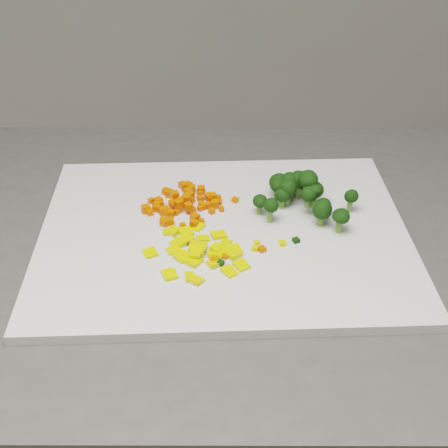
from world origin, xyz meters
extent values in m
cube|color=#454542|center=(-0.22, 0.50, 0.45)|extent=(1.06, 0.85, 0.90)
cube|color=silver|center=(-0.25, 0.50, 0.91)|extent=(0.55, 0.46, 0.01)
cube|color=#E44702|center=(-0.31, 0.57, 0.92)|extent=(0.01, 0.01, 0.01)
cube|color=#E44702|center=(-0.33, 0.58, 0.92)|extent=(0.01, 0.01, 0.01)
cube|color=#E44702|center=(-0.29, 0.55, 0.92)|extent=(0.01, 0.01, 0.01)
cube|color=#E44702|center=(-0.30, 0.52, 0.92)|extent=(0.01, 0.01, 0.01)
cube|color=#E44702|center=(-0.26, 0.58, 0.92)|extent=(0.01, 0.01, 0.01)
cube|color=#E44702|center=(-0.30, 0.57, 0.92)|extent=(0.01, 0.01, 0.01)
cube|color=#E44702|center=(-0.28, 0.58, 0.92)|extent=(0.01, 0.01, 0.01)
cube|color=#E44702|center=(-0.33, 0.59, 0.92)|extent=(0.01, 0.01, 0.01)
cube|color=#E44702|center=(-0.24, 0.58, 0.92)|extent=(0.01, 0.01, 0.01)
cube|color=#E44702|center=(-0.30, 0.57, 0.93)|extent=(0.01, 0.01, 0.01)
cube|color=#E44702|center=(-0.32, 0.56, 0.92)|extent=(0.01, 0.01, 0.01)
cube|color=#E44702|center=(-0.28, 0.60, 0.92)|extent=(0.01, 0.01, 0.01)
cube|color=#E44702|center=(-0.32, 0.56, 0.92)|extent=(0.01, 0.01, 0.01)
cube|color=#E44702|center=(-0.30, 0.56, 0.93)|extent=(0.01, 0.01, 0.01)
cube|color=#E44702|center=(-0.28, 0.61, 0.92)|extent=(0.01, 0.01, 0.01)
cube|color=#E44702|center=(-0.29, 0.62, 0.92)|extent=(0.01, 0.01, 0.01)
cube|color=#E44702|center=(-0.35, 0.57, 0.92)|extent=(0.01, 0.01, 0.01)
cube|color=#E44702|center=(-0.29, 0.52, 0.92)|extent=(0.01, 0.01, 0.01)
cube|color=#E44702|center=(-0.24, 0.57, 0.92)|extent=(0.01, 0.01, 0.01)
cube|color=#E44702|center=(-0.25, 0.55, 0.92)|extent=(0.01, 0.01, 0.01)
cube|color=#E44702|center=(-0.27, 0.60, 0.92)|extent=(0.01, 0.01, 0.01)
cube|color=#E44702|center=(-0.29, 0.56, 0.92)|extent=(0.01, 0.01, 0.01)
cube|color=#E44702|center=(-0.29, 0.53, 0.92)|extent=(0.01, 0.01, 0.01)
cube|color=#E44702|center=(-0.35, 0.57, 0.92)|extent=(0.01, 0.01, 0.01)
cube|color=#E44702|center=(-0.27, 0.56, 0.92)|extent=(0.01, 0.01, 0.01)
cube|color=#E44702|center=(-0.33, 0.56, 0.92)|extent=(0.01, 0.01, 0.01)
cube|color=#E44702|center=(-0.33, 0.58, 0.92)|extent=(0.01, 0.01, 0.01)
cube|color=#E44702|center=(-0.34, 0.59, 0.92)|extent=(0.01, 0.01, 0.01)
cube|color=#E44702|center=(-0.26, 0.59, 0.92)|extent=(0.01, 0.01, 0.01)
cube|color=#E44702|center=(-0.32, 0.55, 0.92)|extent=(0.01, 0.01, 0.01)
cube|color=#E44702|center=(-0.28, 0.60, 0.92)|extent=(0.01, 0.01, 0.01)
cube|color=#E44702|center=(-0.31, 0.58, 0.93)|extent=(0.01, 0.01, 0.01)
cube|color=#E44702|center=(-0.33, 0.57, 0.92)|extent=(0.01, 0.01, 0.01)
cube|color=#E44702|center=(-0.26, 0.56, 0.92)|extent=(0.01, 0.01, 0.01)
cube|color=#E44702|center=(-0.26, 0.58, 0.92)|extent=(0.01, 0.01, 0.01)
cube|color=#E44702|center=(-0.31, 0.61, 0.92)|extent=(0.01, 0.01, 0.01)
cube|color=#E44702|center=(-0.27, 0.60, 0.92)|extent=(0.01, 0.01, 0.01)
cube|color=#E44702|center=(-0.25, 0.58, 0.92)|extent=(0.01, 0.01, 0.01)
cube|color=#E44702|center=(-0.29, 0.58, 0.92)|extent=(0.01, 0.01, 0.01)
cube|color=#E44702|center=(-0.24, 0.58, 0.92)|extent=(0.01, 0.01, 0.01)
cube|color=#E44702|center=(-0.31, 0.56, 0.93)|extent=(0.01, 0.01, 0.01)
cube|color=#E44702|center=(-0.27, 0.57, 0.92)|extent=(0.01, 0.01, 0.01)
cube|color=#E44702|center=(-0.33, 0.54, 0.92)|extent=(0.01, 0.01, 0.01)
cube|color=#E44702|center=(-0.25, 0.56, 0.92)|extent=(0.01, 0.01, 0.01)
cube|color=#E44702|center=(-0.29, 0.62, 0.92)|extent=(0.01, 0.01, 0.01)
cube|color=#E44702|center=(-0.32, 0.53, 0.92)|extent=(0.01, 0.01, 0.01)
cube|color=#E44702|center=(-0.34, 0.56, 0.92)|extent=(0.01, 0.01, 0.01)
cube|color=#E44702|center=(-0.26, 0.55, 0.92)|extent=(0.01, 0.01, 0.01)
cube|color=#E44702|center=(-0.31, 0.56, 0.92)|extent=(0.01, 0.01, 0.01)
cube|color=#E44702|center=(-0.27, 0.58, 0.92)|extent=(0.01, 0.01, 0.01)
cube|color=#E44702|center=(-0.27, 0.57, 0.92)|extent=(0.01, 0.01, 0.01)
cube|color=#E44702|center=(-0.31, 0.60, 0.92)|extent=(0.01, 0.01, 0.01)
cube|color=#E44702|center=(-0.33, 0.53, 0.92)|extent=(0.01, 0.01, 0.01)
cube|color=#E44702|center=(-0.30, 0.56, 0.92)|extent=(0.01, 0.01, 0.01)
cube|color=#E44702|center=(-0.26, 0.60, 0.92)|extent=(0.01, 0.01, 0.01)
cube|color=#E44702|center=(-0.33, 0.58, 0.92)|extent=(0.01, 0.01, 0.01)
cube|color=#E44702|center=(-0.25, 0.57, 0.92)|extent=(0.01, 0.01, 0.01)
cube|color=#E44702|center=(-0.28, 0.62, 0.92)|extent=(0.01, 0.01, 0.01)
cube|color=#E44702|center=(-0.25, 0.58, 0.92)|extent=(0.01, 0.01, 0.01)
cube|color=#E44702|center=(-0.27, 0.56, 0.92)|extent=(0.01, 0.01, 0.01)
cube|color=#E44702|center=(-0.32, 0.56, 0.92)|extent=(0.01, 0.01, 0.01)
cube|color=#E44702|center=(-0.33, 0.56, 0.92)|extent=(0.01, 0.01, 0.01)
cube|color=#E44702|center=(-0.28, 0.59, 0.92)|extent=(0.01, 0.01, 0.01)
cube|color=#E44702|center=(-0.29, 0.57, 0.93)|extent=(0.01, 0.01, 0.01)
cube|color=#E44702|center=(-0.28, 0.53, 0.92)|extent=(0.01, 0.01, 0.01)
cube|color=#E44702|center=(-0.29, 0.57, 0.93)|extent=(0.01, 0.01, 0.01)
cube|color=yellow|center=(-0.32, 0.46, 0.91)|extent=(0.03, 0.03, 0.01)
cube|color=yellow|center=(-0.29, 0.47, 0.92)|extent=(0.03, 0.02, 0.01)
cube|color=yellow|center=(-0.34, 0.43, 0.92)|extent=(0.02, 0.02, 0.01)
cube|color=yellow|center=(-0.28, 0.44, 0.92)|extent=(0.02, 0.02, 0.01)
cube|color=yellow|center=(-0.25, 0.45, 0.92)|extent=(0.02, 0.03, 0.01)
cube|color=yellow|center=(-0.31, 0.41, 0.92)|extent=(0.02, 0.02, 0.01)
cube|color=yellow|center=(-0.28, 0.49, 0.92)|extent=(0.02, 0.01, 0.01)
cube|color=yellow|center=(-0.26, 0.49, 0.92)|extent=(0.02, 0.02, 0.01)
cube|color=yellow|center=(-0.28, 0.45, 0.92)|extent=(0.02, 0.02, 0.01)
cube|color=yellow|center=(-0.32, 0.49, 0.92)|extent=(0.03, 0.02, 0.01)
cube|color=yellow|center=(-0.27, 0.45, 0.92)|extent=(0.02, 0.02, 0.01)
cube|color=yellow|center=(-0.26, 0.46, 0.92)|extent=(0.03, 0.02, 0.01)
cube|color=yellow|center=(-0.34, 0.43, 0.92)|extent=(0.02, 0.02, 0.00)
cube|color=yellow|center=(-0.32, 0.52, 0.92)|extent=(0.03, 0.03, 0.01)
cube|color=yellow|center=(-0.30, 0.51, 0.92)|extent=(0.02, 0.02, 0.01)
cube|color=yellow|center=(-0.30, 0.49, 0.92)|extent=(0.02, 0.02, 0.01)
cube|color=yellow|center=(-0.35, 0.48, 0.91)|extent=(0.02, 0.02, 0.00)
cube|color=yellow|center=(-0.27, 0.46, 0.92)|extent=(0.02, 0.02, 0.01)
cube|color=yellow|center=(-0.31, 0.49, 0.92)|extent=(0.02, 0.02, 0.01)
cube|color=yellow|center=(-0.27, 0.42, 0.92)|extent=(0.02, 0.02, 0.01)
cube|color=yellow|center=(-0.31, 0.42, 0.91)|extent=(0.01, 0.02, 0.01)
cube|color=yellow|center=(-0.32, 0.47, 0.91)|extent=(0.02, 0.02, 0.01)
cube|color=yellow|center=(-0.26, 0.48, 0.91)|extent=(0.02, 0.02, 0.01)
cube|color=yellow|center=(-0.30, 0.46, 0.92)|extent=(0.02, 0.02, 0.01)
cube|color=yellow|center=(-0.30, 0.49, 0.91)|extent=(0.02, 0.02, 0.01)
cube|color=yellow|center=(-0.31, 0.51, 0.92)|extent=(0.01, 0.02, 0.01)
cube|color=yellow|center=(-0.30, 0.44, 0.92)|extent=(0.02, 0.02, 0.01)
cube|color=yellow|center=(-0.34, 0.43, 0.92)|extent=(0.02, 0.02, 0.01)
cube|color=yellow|center=(-0.32, 0.52, 0.91)|extent=(0.02, 0.01, 0.01)
cube|color=yellow|center=(-0.25, 0.42, 0.92)|extent=(0.02, 0.02, 0.01)
cube|color=yellow|center=(-0.28, 0.52, 0.91)|extent=(0.02, 0.02, 0.01)
cube|color=yellow|center=(-0.30, 0.46, 0.92)|extent=(0.03, 0.02, 0.00)
cube|color=yellow|center=(-0.30, 0.46, 0.92)|extent=(0.02, 0.02, 0.01)
cube|color=yellow|center=(-0.25, 0.46, 0.91)|extent=(0.02, 0.02, 0.01)
cube|color=yellow|center=(-0.26, 0.47, 0.91)|extent=(0.02, 0.01, 0.01)
cube|color=black|center=(-0.30, 0.48, 0.92)|extent=(0.01, 0.01, 0.00)
cube|color=#E44702|center=(-0.22, 0.45, 0.92)|extent=(0.01, 0.01, 0.01)
cube|color=yellow|center=(-0.22, 0.45, 0.92)|extent=(0.01, 0.01, 0.01)
cube|color=yellow|center=(-0.26, 0.45, 0.91)|extent=(0.01, 0.01, 0.00)
cube|color=#E44702|center=(-0.22, 0.57, 0.92)|extent=(0.01, 0.01, 0.01)
cube|color=#E44702|center=(-0.28, 0.44, 0.92)|extent=(0.01, 0.01, 0.01)
cube|color=black|center=(-0.27, 0.43, 0.92)|extent=(0.01, 0.01, 0.01)
cube|color=yellow|center=(-0.24, 0.58, 0.92)|extent=(0.01, 0.01, 0.00)
cube|color=yellow|center=(-0.19, 0.46, 0.92)|extent=(0.01, 0.01, 0.01)
cube|color=#E44702|center=(-0.27, 0.45, 0.92)|extent=(0.01, 0.01, 0.00)
cube|color=#E44702|center=(-0.26, 0.57, 0.92)|extent=(0.01, 0.01, 0.00)
cube|color=black|center=(-0.17, 0.46, 0.92)|extent=(0.01, 0.01, 0.01)
cube|color=yellow|center=(-0.22, 0.47, 0.92)|extent=(0.01, 0.01, 0.00)
camera|label=1|loc=(-0.41, -0.15, 1.39)|focal=50.00mm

